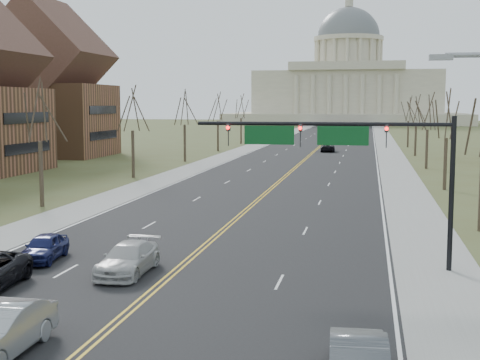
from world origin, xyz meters
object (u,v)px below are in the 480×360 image
at_px(car_nb_outer_lead, 358,357).
at_px(car_far_nb, 328,147).
at_px(car_sb_outer_second, 44,247).
at_px(car_far_sb, 324,133).
at_px(signal_mast, 342,146).
at_px(car_sb_inner_second, 128,259).

distance_m(car_nb_outer_lead, car_far_nb, 90.56).
relative_size(car_sb_outer_second, car_far_nb, 0.79).
bearing_deg(car_nb_outer_lead, car_far_sb, -88.70).
xyz_separation_m(signal_mast, car_sb_inner_second, (-9.43, -3.39, -5.06)).
bearing_deg(car_far_sb, signal_mast, -82.54).
distance_m(car_sb_outer_second, car_far_sb, 127.32).
height_order(signal_mast, car_sb_outer_second, signal_mast).
bearing_deg(car_sb_outer_second, car_far_sb, 80.78).
distance_m(car_sb_inner_second, car_sb_outer_second, 5.28).
bearing_deg(car_far_nb, signal_mast, 90.18).
bearing_deg(signal_mast, car_sb_outer_second, -173.21).
bearing_deg(car_sb_inner_second, car_far_nb, 86.82).
relative_size(car_sb_inner_second, car_sb_outer_second, 1.23).
relative_size(car_sb_outer_second, car_far_sb, 0.81).
bearing_deg(car_far_sb, car_nb_outer_lead, -82.49).
bearing_deg(car_far_nb, car_sb_inner_second, 83.29).
relative_size(signal_mast, car_nb_outer_lead, 2.68).
relative_size(car_sb_inner_second, car_far_nb, 0.98).
relative_size(car_nb_outer_lead, car_far_sb, 0.95).
distance_m(car_sb_inner_second, car_far_sb, 128.89).
relative_size(signal_mast, car_far_nb, 2.48).
bearing_deg(car_sb_outer_second, car_nb_outer_lead, -44.19).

